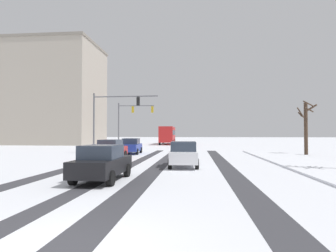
{
  "coord_description": "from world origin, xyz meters",
  "views": [
    {
      "loc": [
        2.44,
        -5.02,
        2.16
      ],
      "look_at": [
        0.0,
        20.22,
        2.8
      ],
      "focal_mm": 30.4,
      "sensor_mm": 36.0,
      "label": 1
    }
  ],
  "objects_px": {
    "car_black_fourth": "(102,163)",
    "office_building_far_left_block": "(33,95)",
    "car_red_second": "(111,149)",
    "car_white_third": "(183,154)",
    "traffic_signal_near_left": "(112,112)",
    "car_blue_lead": "(131,146)",
    "traffic_signal_far_left": "(131,116)",
    "bare_tree_sidewalk_mid": "(306,126)",
    "bus_oncoming": "(168,134)"
  },
  "relations": [
    {
      "from": "traffic_signal_far_left",
      "to": "car_blue_lead",
      "type": "distance_m",
      "value": 11.71
    },
    {
      "from": "car_red_second",
      "to": "car_white_third",
      "type": "relative_size",
      "value": 1.0
    },
    {
      "from": "car_red_second",
      "to": "car_black_fourth",
      "type": "bearing_deg",
      "value": -75.07
    },
    {
      "from": "traffic_signal_far_left",
      "to": "car_black_fourth",
      "type": "relative_size",
      "value": 1.57
    },
    {
      "from": "traffic_signal_far_left",
      "to": "traffic_signal_near_left",
      "type": "xyz_separation_m",
      "value": [
        0.25,
        -10.16,
        -0.12
      ]
    },
    {
      "from": "car_white_third",
      "to": "bus_oncoming",
      "type": "xyz_separation_m",
      "value": [
        -4.66,
        37.15,
        1.18
      ]
    },
    {
      "from": "bus_oncoming",
      "to": "bare_tree_sidewalk_mid",
      "type": "distance_m",
      "value": 30.59
    },
    {
      "from": "traffic_signal_near_left",
      "to": "traffic_signal_far_left",
      "type": "bearing_deg",
      "value": 91.39
    },
    {
      "from": "office_building_far_left_block",
      "to": "car_black_fourth",
      "type": "bearing_deg",
      "value": -55.61
    },
    {
      "from": "traffic_signal_far_left",
      "to": "car_red_second",
      "type": "xyz_separation_m",
      "value": [
        2.18,
        -16.83,
        -3.79
      ]
    },
    {
      "from": "bare_tree_sidewalk_mid",
      "to": "office_building_far_left_block",
      "type": "height_order",
      "value": "office_building_far_left_block"
    },
    {
      "from": "car_white_third",
      "to": "office_building_far_left_block",
      "type": "bearing_deg",
      "value": 131.64
    },
    {
      "from": "traffic_signal_far_left",
      "to": "traffic_signal_near_left",
      "type": "height_order",
      "value": "same"
    },
    {
      "from": "car_blue_lead",
      "to": "car_white_third",
      "type": "height_order",
      "value": "same"
    },
    {
      "from": "traffic_signal_far_left",
      "to": "car_black_fourth",
      "type": "distance_m",
      "value": 28.11
    },
    {
      "from": "car_white_third",
      "to": "office_building_far_left_block",
      "type": "distance_m",
      "value": 49.04
    },
    {
      "from": "car_white_third",
      "to": "bus_oncoming",
      "type": "bearing_deg",
      "value": 97.15
    },
    {
      "from": "car_black_fourth",
      "to": "traffic_signal_near_left",
      "type": "bearing_deg",
      "value": 105.42
    },
    {
      "from": "car_red_second",
      "to": "traffic_signal_near_left",
      "type": "bearing_deg",
      "value": 106.19
    },
    {
      "from": "bare_tree_sidewalk_mid",
      "to": "office_building_far_left_block",
      "type": "bearing_deg",
      "value": 150.71
    },
    {
      "from": "traffic_signal_near_left",
      "to": "car_black_fourth",
      "type": "height_order",
      "value": "traffic_signal_near_left"
    },
    {
      "from": "bare_tree_sidewalk_mid",
      "to": "bus_oncoming",
      "type": "bearing_deg",
      "value": 122.67
    },
    {
      "from": "car_blue_lead",
      "to": "bus_oncoming",
      "type": "relative_size",
      "value": 0.38
    },
    {
      "from": "traffic_signal_far_left",
      "to": "car_blue_lead",
      "type": "xyz_separation_m",
      "value": [
        2.54,
        -10.78,
        -3.79
      ]
    },
    {
      "from": "car_blue_lead",
      "to": "office_building_far_left_block",
      "type": "height_order",
      "value": "office_building_far_left_block"
    },
    {
      "from": "traffic_signal_near_left",
      "to": "car_black_fourth",
      "type": "relative_size",
      "value": 1.72
    },
    {
      "from": "car_white_third",
      "to": "car_blue_lead",
      "type": "bearing_deg",
      "value": 118.45
    },
    {
      "from": "traffic_signal_far_left",
      "to": "traffic_signal_near_left",
      "type": "bearing_deg",
      "value": -88.61
    },
    {
      "from": "car_red_second",
      "to": "car_white_third",
      "type": "distance_m",
      "value": 7.93
    },
    {
      "from": "traffic_signal_far_left",
      "to": "car_blue_lead",
      "type": "relative_size",
      "value": 1.56
    },
    {
      "from": "car_red_second",
      "to": "bare_tree_sidewalk_mid",
      "type": "distance_m",
      "value": 19.37
    },
    {
      "from": "car_blue_lead",
      "to": "office_building_far_left_block",
      "type": "xyz_separation_m",
      "value": [
        -26.11,
        25.11,
        9.12
      ]
    },
    {
      "from": "car_red_second",
      "to": "bus_oncoming",
      "type": "bearing_deg",
      "value": 87.15
    },
    {
      "from": "car_black_fourth",
      "to": "office_building_far_left_block",
      "type": "height_order",
      "value": "office_building_far_left_block"
    },
    {
      "from": "car_blue_lead",
      "to": "bus_oncoming",
      "type": "distance_m",
      "value": 26.3
    },
    {
      "from": "traffic_signal_far_left",
      "to": "office_building_far_left_block",
      "type": "xyz_separation_m",
      "value": [
        -23.57,
        14.33,
        5.33
      ]
    },
    {
      "from": "car_white_third",
      "to": "bus_oncoming",
      "type": "distance_m",
      "value": 37.46
    },
    {
      "from": "bare_tree_sidewalk_mid",
      "to": "office_building_far_left_block",
      "type": "distance_m",
      "value": 50.77
    },
    {
      "from": "traffic_signal_near_left",
      "to": "car_red_second",
      "type": "bearing_deg",
      "value": -73.81
    },
    {
      "from": "traffic_signal_near_left",
      "to": "bare_tree_sidewalk_mid",
      "type": "xyz_separation_m",
      "value": [
        20.04,
        -0.11,
        -1.57
      ]
    },
    {
      "from": "car_white_third",
      "to": "traffic_signal_far_left",
      "type": "bearing_deg",
      "value": 111.29
    },
    {
      "from": "car_white_third",
      "to": "office_building_far_left_block",
      "type": "height_order",
      "value": "office_building_far_left_block"
    },
    {
      "from": "traffic_signal_near_left",
      "to": "office_building_far_left_block",
      "type": "height_order",
      "value": "office_building_far_left_block"
    },
    {
      "from": "car_black_fourth",
      "to": "office_building_far_left_block",
      "type": "distance_m",
      "value": 51.39
    },
    {
      "from": "car_blue_lead",
      "to": "traffic_signal_far_left",
      "type": "bearing_deg",
      "value": 103.26
    },
    {
      "from": "car_white_third",
      "to": "office_building_far_left_block",
      "type": "xyz_separation_m",
      "value": [
        -32.01,
        36.01,
        9.12
      ]
    },
    {
      "from": "car_blue_lead",
      "to": "car_red_second",
      "type": "xyz_separation_m",
      "value": [
        -0.36,
        -6.05,
        0.0
      ]
    },
    {
      "from": "traffic_signal_near_left",
      "to": "car_blue_lead",
      "type": "xyz_separation_m",
      "value": [
        2.3,
        -0.62,
        -3.67
      ]
    },
    {
      "from": "car_red_second",
      "to": "bus_oncoming",
      "type": "relative_size",
      "value": 0.38
    },
    {
      "from": "bus_oncoming",
      "to": "traffic_signal_far_left",
      "type": "bearing_deg",
      "value": -103.76
    }
  ]
}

